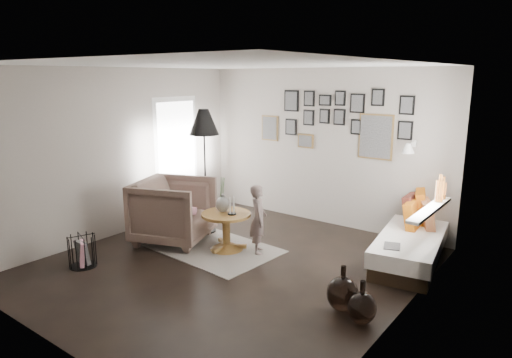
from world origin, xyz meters
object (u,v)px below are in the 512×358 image
Objects in this scene: vase at (223,201)px; demijohn_large at (342,293)px; magazine_basket at (82,251)px; demijohn_small at (362,307)px; child at (258,219)px; pedestal_table at (226,233)px; daybed at (412,243)px; armchair at (174,211)px; floor_lamp at (204,127)px.

vase is 2.36m from demijohn_large.
demijohn_small is (3.56, 0.88, -0.03)m from magazine_basket.
child is at bearing 18.07° from vase.
pedestal_table is 0.38× the size of daybed.
pedestal_table is 2.52m from demijohn_small.
daybed is 4.41m from magazine_basket.
pedestal_table is 0.67× the size of armchair.
vase is at bearing 163.57° from demijohn_small.
demijohn_small is (2.41, -0.71, -0.08)m from pedestal_table.
demijohn_large is at bearing -103.44° from daybed.
demijohn_small is at bearing -153.16° from child.
pedestal_table is 1.52× the size of demijohn_small.
floor_lamp is at bearing 152.43° from pedestal_table.
vase reaches higher than demijohn_large.
demijohn_small is at bearing -16.43° from vase.
armchair is 1.07× the size of child.
demijohn_large is at bearing -118.58° from armchair.
demijohn_small is (3.18, -1.12, -1.53)m from floor_lamp.
vase is 0.85m from armchair.
vase reaches higher than child.
child is at bearing 48.40° from magazine_basket.
demijohn_large is at bearing -15.55° from pedestal_table.
demijohn_small is at bearing 13.83° from magazine_basket.
floor_lamp is (-0.77, 0.40, 1.45)m from pedestal_table.
pedestal_table is 0.46m from vase.
floor_lamp is (-3.06, -0.78, 1.44)m from daybed.
floor_lamp reaches higher than daybed.
pedestal_table is 1.38× the size of demijohn_large.
child is (1.30, 0.39, 0.01)m from armchair.
demijohn_large is (2.91, -1.00, -1.51)m from floor_lamp.
daybed reaches higher than pedestal_table.
armchair is 3.04m from demijohn_large.
daybed is at bearing -100.46° from child.
magazine_basket is 2.40m from child.
armchair is 1.36m from child.
pedestal_table is 1.69m from floor_lamp.
armchair is 2.28× the size of demijohn_small.
pedestal_table is 0.53m from child.
floor_lamp reaches higher than demijohn_small.
daybed is 3.45m from armchair.
daybed is at bearing 38.91° from magazine_basket.
magazine_basket is (-0.28, -1.39, -0.27)m from armchair.
vase is 2.67m from daybed.
armchair is (-0.78, -0.22, -0.23)m from vase.
child is (-1.98, 0.90, 0.32)m from demijohn_small.
vase is at bearing -28.97° from floor_lamp.
floor_lamp reaches higher than child.
child is (-1.70, 0.78, 0.30)m from demijohn_large.
demijohn_small is at bearing -23.60° from demijohn_large.
demijohn_large reaches higher than demijohn_small.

